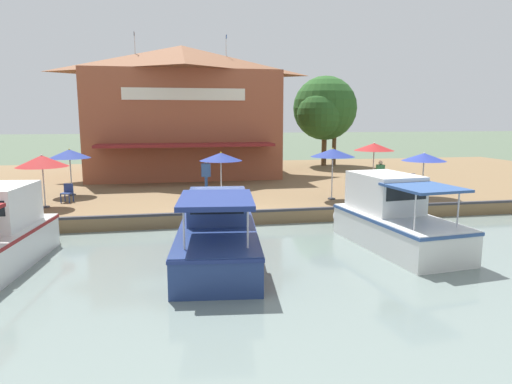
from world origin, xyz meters
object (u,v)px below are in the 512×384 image
(person_mid_patio, at_px, (206,172))
(person_near_entrance, at_px, (380,172))
(tree_behind_restaurant, at_px, (324,110))
(motorboat_distant_upstream, at_px, (218,232))
(patio_umbrella_mid_patio_left, at_px, (374,147))
(patio_umbrella_far_corner, at_px, (42,161))
(cafe_chair_facing_river, at_px, (67,192))
(patio_umbrella_near_quay_edge, at_px, (424,157))
(patio_umbrella_by_entrance, at_px, (69,154))
(motorboat_fourth_along, at_px, (388,218))
(mooring_post, at_px, (6,211))
(waterfront_restaurant, at_px, (183,110))
(cafe_chair_far_corner_seat, at_px, (15,195))
(cafe_chair_under_first_umbrella, at_px, (411,181))
(patio_umbrella_back_row, at_px, (333,153))
(patio_umbrella_mid_patio_right, at_px, (221,157))
(tree_upstream_bank, at_px, (334,111))

(person_mid_patio, height_order, person_near_entrance, person_mid_patio)
(tree_behind_restaurant, bearing_deg, motorboat_distant_upstream, -27.18)
(patio_umbrella_mid_patio_left, bearing_deg, patio_umbrella_far_corner, -82.46)
(cafe_chair_facing_river, distance_m, person_near_entrance, 15.55)
(patio_umbrella_near_quay_edge, height_order, patio_umbrella_mid_patio_left, patio_umbrella_mid_patio_left)
(patio_umbrella_by_entrance, bearing_deg, cafe_chair_facing_river, 5.83)
(patio_umbrella_near_quay_edge, xyz_separation_m, patio_umbrella_mid_patio_left, (-2.79, -1.32, 0.33))
(person_mid_patio, bearing_deg, patio_umbrella_near_quay_edge, 72.28)
(cafe_chair_facing_river, xyz_separation_m, motorboat_fourth_along, (7.50, 12.23, -0.09))
(patio_umbrella_far_corner, relative_size, motorboat_distant_upstream, 0.31)
(person_mid_patio, xyz_separation_m, mooring_post, (5.09, -8.00, -0.73))
(person_near_entrance, distance_m, motorboat_fourth_along, 8.22)
(motorboat_distant_upstream, bearing_deg, patio_umbrella_mid_patio_left, 132.76)
(patio_umbrella_near_quay_edge, bearing_deg, waterfront_restaurant, -135.67)
(patio_umbrella_far_corner, bearing_deg, person_near_entrance, 94.29)
(patio_umbrella_near_quay_edge, xyz_separation_m, cafe_chair_facing_river, (-1.85, -16.89, -1.50))
(patio_umbrella_near_quay_edge, bearing_deg, cafe_chair_far_corner_seat, -93.92)
(cafe_chair_far_corner_seat, relative_size, cafe_chair_under_first_umbrella, 1.00)
(patio_umbrella_back_row, bearing_deg, cafe_chair_facing_river, -97.43)
(patio_umbrella_mid_patio_right, xyz_separation_m, tree_upstream_bank, (-14.43, 10.74, 2.23))
(patio_umbrella_far_corner, bearing_deg, tree_behind_restaurant, 129.05)
(motorboat_fourth_along, bearing_deg, tree_upstream_bank, 164.98)
(waterfront_restaurant, xyz_separation_m, cafe_chair_under_first_umbrella, (9.12, 11.96, -3.88))
(cafe_chair_under_first_umbrella, xyz_separation_m, person_near_entrance, (0.51, -2.10, 0.56))
(cafe_chair_under_first_umbrella, bearing_deg, patio_umbrella_mid_patio_left, -101.54)
(tree_upstream_bank, bearing_deg, patio_umbrella_by_entrance, -58.12)
(cafe_chair_under_first_umbrella, bearing_deg, patio_umbrella_near_quay_edge, -17.55)
(waterfront_restaurant, relative_size, mooring_post, 16.91)
(person_near_entrance, bearing_deg, person_mid_patio, -99.20)
(patio_umbrella_mid_patio_right, bearing_deg, person_mid_patio, -170.24)
(motorboat_fourth_along, xyz_separation_m, tree_behind_restaurant, (-20.49, 4.60, 4.07))
(patio_umbrella_far_corner, xyz_separation_m, tree_upstream_bank, (-14.32, 18.45, 2.29))
(patio_umbrella_near_quay_edge, xyz_separation_m, tree_behind_restaurant, (-14.84, -0.06, 2.48))
(patio_umbrella_mid_patio_right, relative_size, mooring_post, 3.14)
(patio_umbrella_near_quay_edge, xyz_separation_m, motorboat_fourth_along, (5.65, -4.66, -1.59))
(cafe_chair_far_corner_seat, bearing_deg, patio_umbrella_mid_patio_right, 85.15)
(mooring_post, bearing_deg, tree_behind_restaurant, 132.25)
(patio_umbrella_back_row, distance_m, cafe_chair_facing_river, 12.53)
(patio_umbrella_back_row, bearing_deg, patio_umbrella_near_quay_edge, 86.98)
(person_near_entrance, height_order, motorboat_distant_upstream, motorboat_distant_upstream)
(tree_behind_restaurant, height_order, tree_upstream_bank, tree_behind_restaurant)
(cafe_chair_facing_river, bearing_deg, motorboat_distant_upstream, 38.53)
(patio_umbrella_near_quay_edge, height_order, cafe_chair_under_first_umbrella, patio_umbrella_near_quay_edge)
(person_near_entrance, xyz_separation_m, tree_behind_restaurant, (-12.99, 1.29, 3.42))
(waterfront_restaurant, xyz_separation_m, tree_upstream_bank, (-3.47, 12.08, -0.03))
(patio_umbrella_mid_patio_left, relative_size, cafe_chair_far_corner_seat, 3.01)
(patio_umbrella_by_entrance, height_order, tree_behind_restaurant, tree_behind_restaurant)
(waterfront_restaurant, height_order, patio_umbrella_back_row, waterfront_restaurant)
(waterfront_restaurant, distance_m, cafe_chair_under_first_umbrella, 15.54)
(motorboat_fourth_along, bearing_deg, cafe_chair_under_first_umbrella, 145.97)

